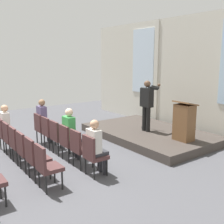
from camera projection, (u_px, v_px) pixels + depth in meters
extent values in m
plane|color=#4C4C51|center=(20.00, 167.00, 6.58)|extent=(15.43, 15.43, 0.00)
cube|color=beige|center=(184.00, 75.00, 9.63)|extent=(10.30, 0.10, 4.05)
cube|color=silver|center=(143.00, 61.00, 11.14)|extent=(1.23, 0.04, 2.57)
cube|color=beige|center=(156.00, 73.00, 10.63)|extent=(0.20, 0.08, 4.05)
cube|color=#3F3833|center=(149.00, 134.00, 9.05)|extent=(4.27, 2.68, 0.25)
cylinder|color=black|center=(144.00, 118.00, 8.92)|extent=(0.14, 0.14, 0.81)
cylinder|color=black|center=(148.00, 119.00, 8.77)|extent=(0.14, 0.14, 0.81)
cube|color=black|center=(147.00, 97.00, 8.71)|extent=(0.42, 0.22, 0.61)
cube|color=#B28C19|center=(149.00, 95.00, 8.76)|extent=(0.06, 0.01, 0.36)
sphere|color=brown|center=(147.00, 84.00, 8.63)|extent=(0.21, 0.21, 0.21)
cylinder|color=black|center=(144.00, 94.00, 8.93)|extent=(0.09, 0.28, 0.45)
cylinder|color=black|center=(153.00, 88.00, 8.61)|extent=(0.15, 0.36, 0.15)
cylinder|color=black|center=(155.00, 87.00, 8.72)|extent=(0.11, 0.34, 0.15)
sphere|color=brown|center=(159.00, 85.00, 8.93)|extent=(0.10, 0.10, 0.10)
cylinder|color=black|center=(145.00, 128.00, 9.30)|extent=(0.28, 0.28, 0.03)
cylinder|color=black|center=(146.00, 106.00, 9.16)|extent=(0.02, 0.02, 1.45)
sphere|color=#262626|center=(147.00, 84.00, 9.01)|extent=(0.07, 0.07, 0.07)
cube|color=brown|center=(184.00, 123.00, 7.82)|extent=(0.52, 0.40, 1.05)
cube|color=brown|center=(186.00, 103.00, 7.72)|extent=(0.60, 0.48, 0.14)
cylinder|color=black|center=(52.00, 137.00, 8.39)|extent=(0.04, 0.04, 0.40)
cylinder|color=black|center=(47.00, 135.00, 8.68)|extent=(0.04, 0.04, 0.40)
cylinder|color=black|center=(41.00, 139.00, 8.19)|extent=(0.04, 0.04, 0.40)
cylinder|color=black|center=(37.00, 136.00, 8.48)|extent=(0.04, 0.04, 0.40)
cube|color=#4C2D2D|center=(44.00, 129.00, 8.39)|extent=(0.46, 0.44, 0.08)
cube|color=#4C2D2D|center=(38.00, 122.00, 8.23)|extent=(0.46, 0.06, 0.46)
cylinder|color=#2D2D33|center=(49.00, 135.00, 8.61)|extent=(0.10, 0.10, 0.44)
cylinder|color=#2D2D33|center=(51.00, 136.00, 8.47)|extent=(0.10, 0.10, 0.44)
cube|color=#2D2D33|center=(46.00, 127.00, 8.41)|extent=(0.34, 0.36, 0.12)
cube|color=#594C72|center=(42.00, 116.00, 8.28)|extent=(0.36, 0.20, 0.61)
sphere|color=#8C6647|center=(42.00, 103.00, 8.21)|extent=(0.20, 0.20, 0.20)
cylinder|color=black|center=(60.00, 142.00, 7.93)|extent=(0.04, 0.04, 0.40)
cylinder|color=black|center=(55.00, 139.00, 8.21)|extent=(0.04, 0.04, 0.40)
cylinder|color=black|center=(49.00, 144.00, 7.73)|extent=(0.04, 0.04, 0.40)
cylinder|color=black|center=(44.00, 141.00, 8.01)|extent=(0.04, 0.04, 0.40)
cube|color=#4C2D2D|center=(52.00, 133.00, 7.92)|extent=(0.46, 0.44, 0.08)
cube|color=#4C2D2D|center=(45.00, 125.00, 7.76)|extent=(0.46, 0.06, 0.46)
cylinder|color=black|center=(70.00, 147.00, 7.46)|extent=(0.04, 0.04, 0.40)
cylinder|color=black|center=(64.00, 144.00, 7.74)|extent=(0.04, 0.04, 0.40)
cylinder|color=black|center=(58.00, 149.00, 7.26)|extent=(0.04, 0.04, 0.40)
cylinder|color=black|center=(53.00, 146.00, 7.55)|extent=(0.04, 0.04, 0.40)
cube|color=#4C2D2D|center=(61.00, 138.00, 7.46)|extent=(0.46, 0.44, 0.08)
cube|color=#4C2D2D|center=(54.00, 130.00, 7.29)|extent=(0.46, 0.06, 0.46)
cylinder|color=black|center=(81.00, 153.00, 6.99)|extent=(0.04, 0.04, 0.40)
cylinder|color=black|center=(74.00, 149.00, 7.28)|extent=(0.04, 0.04, 0.40)
cylinder|color=black|center=(69.00, 156.00, 6.79)|extent=(0.04, 0.04, 0.40)
cylinder|color=black|center=(62.00, 152.00, 7.08)|extent=(0.04, 0.04, 0.40)
cube|color=#4C2D2D|center=(71.00, 143.00, 6.99)|extent=(0.46, 0.44, 0.08)
cube|color=#4C2D2D|center=(64.00, 135.00, 6.83)|extent=(0.46, 0.06, 0.46)
cylinder|color=#2D2D33|center=(76.00, 149.00, 7.21)|extent=(0.10, 0.10, 0.44)
cylinder|color=#2D2D33|center=(79.00, 151.00, 7.06)|extent=(0.10, 0.10, 0.44)
cube|color=#2D2D33|center=(73.00, 141.00, 7.01)|extent=(0.34, 0.36, 0.12)
cube|color=green|center=(69.00, 128.00, 6.88)|extent=(0.36, 0.20, 0.59)
sphere|color=beige|center=(69.00, 112.00, 6.81)|extent=(0.20, 0.20, 0.20)
cylinder|color=black|center=(93.00, 160.00, 6.52)|extent=(0.04, 0.04, 0.40)
cylinder|color=black|center=(85.00, 155.00, 6.81)|extent=(0.04, 0.04, 0.40)
cylinder|color=black|center=(80.00, 163.00, 6.33)|extent=(0.04, 0.04, 0.40)
cylinder|color=black|center=(73.00, 158.00, 6.61)|extent=(0.04, 0.04, 0.40)
cube|color=#4C2D2D|center=(83.00, 150.00, 6.52)|extent=(0.46, 0.44, 0.08)
cube|color=#4C2D2D|center=(75.00, 140.00, 6.36)|extent=(0.46, 0.06, 0.46)
cylinder|color=black|center=(107.00, 167.00, 6.06)|extent=(0.04, 0.04, 0.40)
cylinder|color=black|center=(98.00, 163.00, 6.34)|extent=(0.04, 0.04, 0.40)
cylinder|color=black|center=(94.00, 171.00, 5.86)|extent=(0.04, 0.04, 0.40)
cylinder|color=black|center=(86.00, 166.00, 6.15)|extent=(0.04, 0.04, 0.40)
cube|color=#4C2D2D|center=(96.00, 157.00, 6.06)|extent=(0.46, 0.44, 0.08)
cube|color=#4C2D2D|center=(89.00, 147.00, 5.89)|extent=(0.46, 0.06, 0.46)
cylinder|color=#2D2D33|center=(101.00, 163.00, 6.27)|extent=(0.10, 0.10, 0.44)
cylinder|color=#2D2D33|center=(105.00, 165.00, 6.13)|extent=(0.10, 0.10, 0.44)
cube|color=#2D2D33|center=(98.00, 153.00, 6.08)|extent=(0.34, 0.36, 0.12)
cube|color=silver|center=(94.00, 141.00, 5.95)|extent=(0.36, 0.20, 0.52)
sphere|color=tan|center=(94.00, 124.00, 5.89)|extent=(0.20, 0.20, 0.20)
cylinder|color=black|center=(16.00, 144.00, 7.76)|extent=(0.04, 0.04, 0.40)
cylinder|color=black|center=(12.00, 141.00, 8.04)|extent=(0.04, 0.04, 0.40)
cylinder|color=black|center=(4.00, 146.00, 7.56)|extent=(0.04, 0.04, 0.40)
cylinder|color=black|center=(0.00, 143.00, 7.84)|extent=(0.04, 0.04, 0.40)
cube|color=#4C2D2D|center=(8.00, 135.00, 7.75)|extent=(0.46, 0.44, 0.08)
cube|color=#4C2D2D|center=(0.00, 127.00, 7.59)|extent=(0.46, 0.06, 0.46)
cylinder|color=#2D2D33|center=(14.00, 141.00, 7.97)|extent=(0.10, 0.10, 0.44)
cylinder|color=#2D2D33|center=(16.00, 142.00, 7.83)|extent=(0.10, 0.10, 0.44)
cube|color=#2D2D33|center=(10.00, 133.00, 7.78)|extent=(0.34, 0.36, 0.12)
cube|color=silver|center=(5.00, 122.00, 7.65)|extent=(0.36, 0.20, 0.55)
sphere|color=tan|center=(4.00, 108.00, 7.59)|extent=(0.20, 0.20, 0.20)
cylinder|color=black|center=(23.00, 149.00, 7.29)|extent=(0.04, 0.04, 0.40)
cylinder|color=black|center=(19.00, 146.00, 7.57)|extent=(0.04, 0.04, 0.40)
cylinder|color=black|center=(10.00, 152.00, 7.09)|extent=(0.04, 0.04, 0.40)
cylinder|color=black|center=(6.00, 148.00, 7.38)|extent=(0.04, 0.04, 0.40)
cube|color=#4C2D2D|center=(14.00, 140.00, 7.29)|extent=(0.46, 0.44, 0.08)
cube|color=#4C2D2D|center=(6.00, 131.00, 7.12)|extent=(0.46, 0.06, 0.46)
cylinder|color=black|center=(31.00, 155.00, 6.82)|extent=(0.04, 0.04, 0.40)
cylinder|color=black|center=(26.00, 151.00, 7.11)|extent=(0.04, 0.04, 0.40)
cylinder|color=black|center=(17.00, 158.00, 6.63)|extent=(0.04, 0.04, 0.40)
cylinder|color=black|center=(13.00, 154.00, 6.91)|extent=(0.04, 0.04, 0.40)
cube|color=#4C2D2D|center=(21.00, 146.00, 6.82)|extent=(0.46, 0.44, 0.08)
cube|color=#4C2D2D|center=(13.00, 136.00, 6.66)|extent=(0.46, 0.06, 0.46)
cylinder|color=black|center=(40.00, 162.00, 6.36)|extent=(0.04, 0.04, 0.40)
cylinder|color=black|center=(34.00, 158.00, 6.64)|extent=(0.04, 0.04, 0.40)
cylinder|color=black|center=(25.00, 166.00, 6.16)|extent=(0.04, 0.04, 0.40)
cylinder|color=black|center=(20.00, 161.00, 6.44)|extent=(0.04, 0.04, 0.40)
cube|color=#4C2D2D|center=(29.00, 152.00, 6.35)|extent=(0.46, 0.44, 0.08)
cube|color=#4C2D2D|center=(20.00, 142.00, 6.19)|extent=(0.46, 0.06, 0.46)
cylinder|color=black|center=(50.00, 171.00, 5.89)|extent=(0.04, 0.04, 0.40)
cylinder|color=black|center=(44.00, 165.00, 6.17)|extent=(0.04, 0.04, 0.40)
cylinder|color=black|center=(35.00, 174.00, 5.69)|extent=(0.04, 0.04, 0.40)
cylinder|color=black|center=(29.00, 169.00, 5.98)|extent=(0.04, 0.04, 0.40)
cube|color=#4C2D2D|center=(39.00, 159.00, 5.89)|extent=(0.46, 0.44, 0.08)
cube|color=#4C2D2D|center=(30.00, 149.00, 5.72)|extent=(0.46, 0.06, 0.46)
cylinder|color=black|center=(62.00, 180.00, 5.42)|extent=(0.04, 0.04, 0.40)
cylinder|color=black|center=(55.00, 174.00, 5.71)|extent=(0.04, 0.04, 0.40)
cylinder|color=black|center=(46.00, 185.00, 5.23)|extent=(0.04, 0.04, 0.40)
cylinder|color=black|center=(39.00, 178.00, 5.51)|extent=(0.04, 0.04, 0.40)
cube|color=#4C2D2D|center=(50.00, 168.00, 5.42)|extent=(0.46, 0.44, 0.08)
cube|color=#4C2D2D|center=(40.00, 157.00, 5.26)|extent=(0.46, 0.06, 0.46)
cylinder|color=black|center=(6.00, 196.00, 4.79)|extent=(0.04, 0.04, 0.40)
cylinder|color=black|center=(0.00, 189.00, 5.07)|extent=(0.04, 0.04, 0.40)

